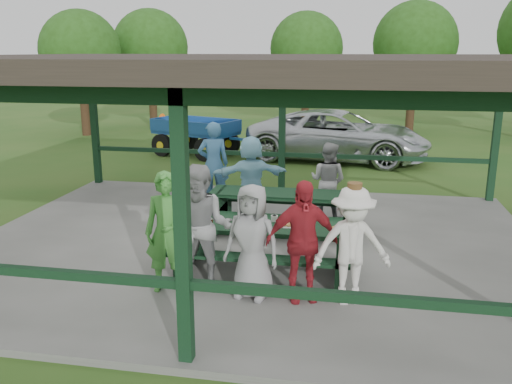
% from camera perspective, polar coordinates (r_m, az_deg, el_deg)
% --- Properties ---
extents(ground, '(90.00, 90.00, 0.00)m').
position_cam_1_polar(ground, '(9.71, -0.43, -5.96)').
color(ground, '#2B561B').
rests_on(ground, ground).
extents(concrete_slab, '(10.00, 8.00, 0.10)m').
position_cam_1_polar(concrete_slab, '(9.69, -0.43, -5.68)').
color(concrete_slab, '#60605B').
rests_on(concrete_slab, ground).
extents(pavilion_structure, '(10.60, 8.60, 3.24)m').
position_cam_1_polar(pavilion_structure, '(9.09, -0.46, 13.09)').
color(pavilion_structure, black).
rests_on(pavilion_structure, concrete_slab).
extents(picnic_table_near, '(2.71, 1.39, 0.75)m').
position_cam_1_polar(picnic_table_near, '(8.33, 0.64, -5.26)').
color(picnic_table_near, black).
rests_on(picnic_table_near, concrete_slab).
extents(picnic_table_far, '(2.71, 1.39, 0.75)m').
position_cam_1_polar(picnic_table_far, '(10.21, 2.80, -1.51)').
color(picnic_table_far, black).
rests_on(picnic_table_far, concrete_slab).
extents(table_setting, '(2.45, 0.45, 0.10)m').
position_cam_1_polar(table_setting, '(8.24, 1.64, -3.25)').
color(table_setting, white).
rests_on(table_setting, picnic_table_near).
extents(contestant_green, '(0.69, 0.51, 1.73)m').
position_cam_1_polar(contestant_green, '(7.66, -9.32, -4.22)').
color(contestant_green, '#3F8D35').
rests_on(contestant_green, concrete_slab).
extents(contestant_grey_left, '(0.93, 0.75, 1.82)m').
position_cam_1_polar(contestant_grey_left, '(7.62, -5.68, -3.85)').
color(contestant_grey_left, gray).
rests_on(contestant_grey_left, concrete_slab).
extents(contestant_grey_mid, '(0.87, 0.65, 1.60)m').
position_cam_1_polar(contestant_grey_mid, '(7.39, -0.42, -5.24)').
color(contestant_grey_mid, gray).
rests_on(contestant_grey_mid, concrete_slab).
extents(contestant_red, '(1.06, 0.71, 1.68)m').
position_cam_1_polar(contestant_red, '(7.33, 4.85, -5.15)').
color(contestant_red, '#AA222C').
rests_on(contestant_red, concrete_slab).
extents(contestant_white_fedora, '(1.17, 0.85, 1.67)m').
position_cam_1_polar(contestant_white_fedora, '(7.31, 10.07, -5.61)').
color(contestant_white_fedora, white).
rests_on(contestant_white_fedora, concrete_slab).
extents(spectator_lblue, '(1.63, 1.01, 1.68)m').
position_cam_1_polar(spectator_lblue, '(11.02, -0.53, 1.65)').
color(spectator_lblue, '#9BD8F0').
rests_on(spectator_lblue, concrete_slab).
extents(spectator_blue, '(0.79, 0.65, 1.85)m').
position_cam_1_polar(spectator_blue, '(11.86, -4.51, 2.98)').
color(spectator_blue, teal).
rests_on(spectator_blue, concrete_slab).
extents(spectator_grey, '(0.92, 0.82, 1.55)m').
position_cam_1_polar(spectator_grey, '(11.02, 7.58, 1.21)').
color(spectator_grey, '#97979A').
rests_on(spectator_grey, concrete_slab).
extents(pickup_truck, '(6.06, 3.48, 1.59)m').
position_cam_1_polar(pickup_truck, '(17.61, 8.71, 5.92)').
color(pickup_truck, silver).
rests_on(pickup_truck, ground).
extents(farm_trailer, '(3.75, 2.38, 1.31)m').
position_cam_1_polar(farm_trailer, '(18.34, -6.34, 5.89)').
color(farm_trailer, '#19498E').
rests_on(farm_trailer, ground).
extents(tree_far_left, '(3.36, 3.36, 5.25)m').
position_cam_1_polar(tree_far_left, '(25.56, -11.06, 14.69)').
color(tree_far_left, black).
rests_on(tree_far_left, ground).
extents(tree_left, '(3.31, 3.31, 5.17)m').
position_cam_1_polar(tree_left, '(25.60, 5.33, 14.77)').
color(tree_left, black).
rests_on(tree_left, ground).
extents(tree_mid, '(3.51, 3.51, 5.48)m').
position_cam_1_polar(tree_mid, '(24.57, 16.41, 14.75)').
color(tree_mid, black).
rests_on(tree_mid, ground).
extents(tree_edge_left, '(3.22, 3.22, 5.04)m').
position_cam_1_polar(tree_edge_left, '(23.56, -18.01, 13.93)').
color(tree_edge_left, black).
rests_on(tree_edge_left, ground).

